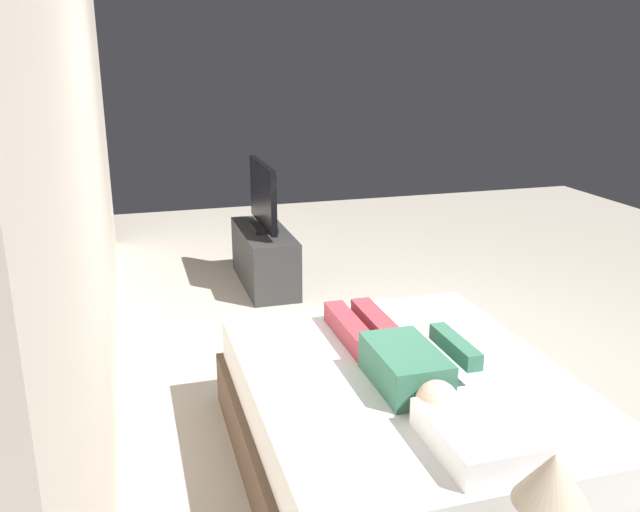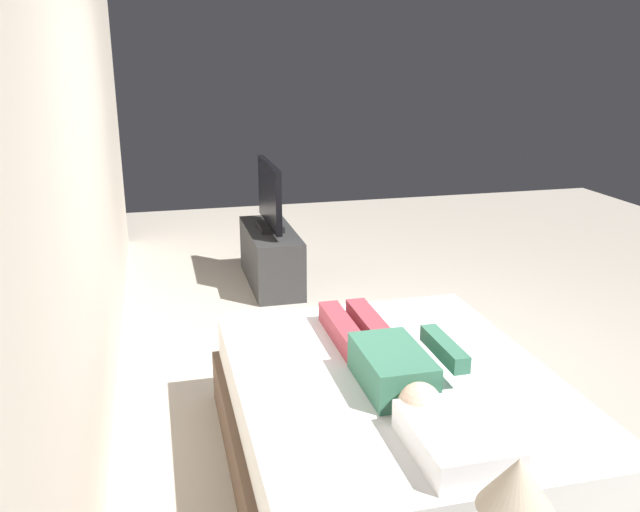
# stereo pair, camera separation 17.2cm
# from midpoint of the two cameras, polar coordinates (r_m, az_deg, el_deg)

# --- Properties ---
(ground_plane) EXTENTS (10.00, 10.00, 0.00)m
(ground_plane) POSITION_cam_midpoint_polar(r_m,az_deg,el_deg) (4.43, 5.71, -9.96)
(ground_plane) COLOR #ADA393
(back_wall) EXTENTS (6.40, 0.10, 2.80)m
(back_wall) POSITION_cam_midpoint_polar(r_m,az_deg,el_deg) (4.15, -18.02, 7.84)
(back_wall) COLOR beige
(back_wall) RESTS_ON ground
(bed) EXTENTS (1.96, 1.56, 0.54)m
(bed) POSITION_cam_midpoint_polar(r_m,az_deg,el_deg) (3.39, 7.73, -14.14)
(bed) COLOR brown
(bed) RESTS_ON ground
(pillow) EXTENTS (0.48, 0.34, 0.12)m
(pillow) POSITION_cam_midpoint_polar(r_m,az_deg,el_deg) (2.70, 13.32, -14.90)
(pillow) COLOR white
(pillow) RESTS_ON bed
(person) EXTENTS (1.26, 0.46, 0.18)m
(person) POSITION_cam_midpoint_polar(r_m,az_deg,el_deg) (3.23, 7.14, -8.56)
(person) COLOR #387056
(person) RESTS_ON bed
(remote) EXTENTS (0.15, 0.04, 0.02)m
(remote) POSITION_cam_midpoint_polar(r_m,az_deg,el_deg) (3.53, 12.40, -7.75)
(remote) COLOR black
(remote) RESTS_ON bed
(tv_stand) EXTENTS (1.10, 0.40, 0.50)m
(tv_stand) POSITION_cam_midpoint_polar(r_m,az_deg,el_deg) (5.95, -3.37, -0.07)
(tv_stand) COLOR #2D2D2D
(tv_stand) RESTS_ON ground
(tv) EXTENTS (0.88, 0.20, 0.59)m
(tv) POSITION_cam_midpoint_polar(r_m,az_deg,el_deg) (5.82, -3.47, 4.97)
(tv) COLOR black
(tv) RESTS_ON tv_stand
(lamp) EXTENTS (0.22, 0.22, 0.42)m
(lamp) POSITION_cam_midpoint_polar(r_m,az_deg,el_deg) (2.07, 18.80, -18.06)
(lamp) COLOR #59595B
(lamp) RESTS_ON nightstand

